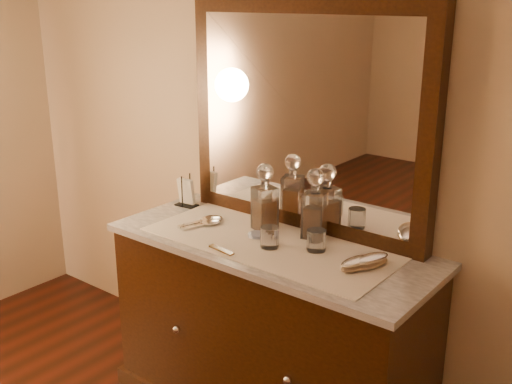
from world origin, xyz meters
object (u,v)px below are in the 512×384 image
decanter_right (315,211)px  pin_dish (257,235)px  hand_mirror_outer (208,220)px  dresser_cabinet (270,333)px  hand_mirror_inner (208,223)px  brush_far (371,261)px  decanter_left (265,204)px  brush_near (356,263)px  mirror_frame (306,118)px  napkin_rack (186,193)px  comb (221,250)px

decanter_right → pin_dish: bearing=-143.0°
hand_mirror_outer → dresser_cabinet: bearing=-1.2°
decanter_right → hand_mirror_inner: bearing=-159.2°
dresser_cabinet → hand_mirror_inner: (-0.35, -0.02, 0.45)m
brush_far → hand_mirror_inner: size_ratio=0.90×
hand_mirror_inner → decanter_left: bearing=26.1°
pin_dish → brush_near: 0.50m
dresser_cabinet → hand_mirror_inner: hand_mirror_inner is taller
hand_mirror_outer → hand_mirror_inner: 0.03m
mirror_frame → hand_mirror_inner: mirror_frame is taller
decanter_right → brush_far: 0.37m
dresser_cabinet → napkin_rack: (-0.61, 0.12, 0.50)m
mirror_frame → brush_far: mirror_frame is taller
brush_far → decanter_right: bearing=160.6°
decanter_right → brush_far: (0.34, -0.12, -0.10)m
mirror_frame → brush_near: bearing=-31.6°
dresser_cabinet → comb: 0.50m
pin_dish → decanter_left: (-0.03, 0.09, 0.11)m
mirror_frame → decanter_right: bearing=-36.7°
decanter_right → brush_far: decanter_right is taller
decanter_right → brush_far: size_ratio=1.70×
mirror_frame → brush_near: size_ratio=7.17×
napkin_rack → hand_mirror_inner: 0.31m
mirror_frame → napkin_rack: 0.76m
comb → napkin_rack: (-0.52, 0.32, 0.06)m
mirror_frame → decanter_left: mirror_frame is taller
pin_dish → hand_mirror_inner: 0.27m
decanter_right → decanter_left: bearing=-165.2°
mirror_frame → brush_far: 0.69m
decanter_right → hand_mirror_outer: bearing=-162.8°
comb → brush_far: bearing=30.9°
napkin_rack → mirror_frame: bearing=11.6°
hand_mirror_outer → mirror_frame: bearing=32.8°
decanter_left → hand_mirror_outer: (-0.26, -0.09, -0.11)m
mirror_frame → hand_mirror_outer: size_ratio=5.15×
comb → hand_mirror_inner: 0.31m
mirror_frame → brush_near: 0.69m
dresser_cabinet → hand_mirror_inner: bearing=-177.0°
decanter_left → decanter_right: decanter_right is taller
pin_dish → decanter_right: 0.27m
pin_dish → hand_mirror_outer: hand_mirror_outer is taller
comb → decanter_right: bearing=66.5°
pin_dish → dresser_cabinet: bearing=-6.4°
dresser_cabinet → brush_far: size_ratio=7.71×
napkin_rack → brush_far: napkin_rack is taller
napkin_rack → hand_mirror_inner: bearing=-27.0°
mirror_frame → hand_mirror_inner: bearing=-142.7°
comb → brush_far: (0.55, 0.24, 0.02)m
brush_far → hand_mirror_inner: brush_far is taller
comb → hand_mirror_inner: (-0.25, 0.19, 0.00)m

